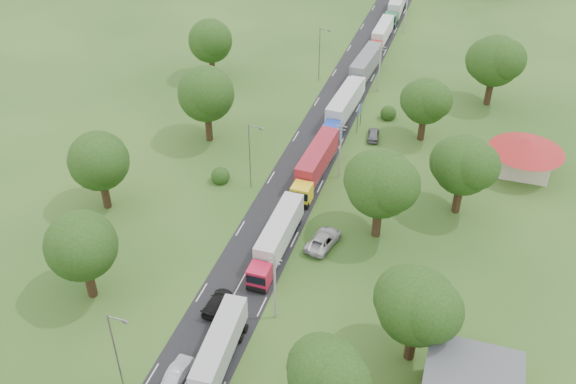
% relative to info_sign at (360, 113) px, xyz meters
% --- Properties ---
extents(ground, '(260.00, 260.00, 0.00)m').
position_rel_info_sign_xyz_m(ground, '(-5.20, -35.00, -3.00)').
color(ground, '#214617').
rests_on(ground, ground).
extents(road, '(8.00, 200.00, 0.04)m').
position_rel_info_sign_xyz_m(road, '(-5.20, -15.00, -3.00)').
color(road, black).
rests_on(road, ground).
extents(info_sign, '(0.12, 3.10, 4.10)m').
position_rel_info_sign_xyz_m(info_sign, '(0.00, 0.00, 0.00)').
color(info_sign, slate).
rests_on(info_sign, ground).
extents(pole_1, '(1.60, 0.24, 9.00)m').
position_rel_info_sign_xyz_m(pole_1, '(0.30, -42.00, 1.68)').
color(pole_1, gray).
rests_on(pole_1, ground).
extents(pole_2, '(1.60, 0.24, 9.00)m').
position_rel_info_sign_xyz_m(pole_2, '(0.30, -14.00, 1.68)').
color(pole_2, gray).
rests_on(pole_2, ground).
extents(pole_3, '(1.60, 0.24, 9.00)m').
position_rel_info_sign_xyz_m(pole_3, '(0.30, 14.00, 1.68)').
color(pole_3, gray).
rests_on(pole_3, ground).
extents(pole_4, '(1.60, 0.24, 9.00)m').
position_rel_info_sign_xyz_m(pole_4, '(0.30, 42.00, 1.68)').
color(pole_4, gray).
rests_on(pole_4, ground).
extents(lamp_0, '(2.03, 0.22, 10.00)m').
position_rel_info_sign_xyz_m(lamp_0, '(-10.55, -55.00, 2.55)').
color(lamp_0, slate).
rests_on(lamp_0, ground).
extents(lamp_1, '(2.03, 0.22, 10.00)m').
position_rel_info_sign_xyz_m(lamp_1, '(-10.55, -20.00, 2.55)').
color(lamp_1, slate).
rests_on(lamp_1, ground).
extents(lamp_2, '(2.03, 0.22, 10.00)m').
position_rel_info_sign_xyz_m(lamp_2, '(-10.55, 15.00, 2.55)').
color(lamp_2, slate).
rests_on(lamp_2, ground).
extents(tree_2, '(8.00, 8.00, 10.10)m').
position_rel_info_sign_xyz_m(tree_2, '(8.79, -52.86, 3.59)').
color(tree_2, '#382616').
rests_on(tree_2, ground).
extents(tree_3, '(8.80, 8.80, 11.07)m').
position_rel_info_sign_xyz_m(tree_3, '(14.79, -42.84, 4.22)').
color(tree_3, '#382616').
rests_on(tree_3, ground).
extents(tree_4, '(9.60, 9.60, 12.05)m').
position_rel_info_sign_xyz_m(tree_4, '(7.79, -24.83, 4.85)').
color(tree_4, '#382616').
rests_on(tree_4, ground).
extents(tree_5, '(8.80, 8.80, 11.07)m').
position_rel_info_sign_xyz_m(tree_5, '(16.79, -16.84, 4.22)').
color(tree_5, '#382616').
rests_on(tree_5, ground).
extents(tree_6, '(8.00, 8.00, 10.10)m').
position_rel_info_sign_xyz_m(tree_6, '(9.79, 0.14, 3.59)').
color(tree_6, '#382616').
rests_on(tree_6, ground).
extents(tree_7, '(9.60, 9.60, 12.05)m').
position_rel_info_sign_xyz_m(tree_7, '(18.79, 15.17, 4.85)').
color(tree_7, '#382616').
rests_on(tree_7, ground).
extents(tree_10, '(8.80, 8.80, 11.07)m').
position_rel_info_sign_xyz_m(tree_10, '(-20.21, -44.84, 4.22)').
color(tree_10, '#382616').
rests_on(tree_10, ground).
extents(tree_11, '(8.80, 8.80, 11.07)m').
position_rel_info_sign_xyz_m(tree_11, '(-27.21, -29.84, 4.22)').
color(tree_11, '#382616').
rests_on(tree_11, ground).
extents(tree_12, '(9.60, 9.60, 12.05)m').
position_rel_info_sign_xyz_m(tree_12, '(-21.21, -9.83, 4.85)').
color(tree_12, '#382616').
rests_on(tree_12, ground).
extents(tree_13, '(8.80, 8.80, 11.07)m').
position_rel_info_sign_xyz_m(tree_13, '(-29.21, 10.16, 4.22)').
color(tree_13, '#382616').
rests_on(tree_13, ground).
extents(house_cream, '(10.08, 10.08, 5.80)m').
position_rel_info_sign_xyz_m(house_cream, '(24.80, -5.00, 0.64)').
color(house_cream, beige).
rests_on(house_cream, ground).
extents(truck_0, '(3.09, 13.79, 3.81)m').
position_rel_info_sign_xyz_m(truck_0, '(-2.97, -50.26, -0.98)').
color(truck_0, silver).
rests_on(truck_0, ground).
extents(truck_1, '(2.56, 14.55, 4.04)m').
position_rel_info_sign_xyz_m(truck_1, '(-2.94, -31.74, -0.86)').
color(truck_1, '#B61434').
rests_on(truck_1, ground).
extents(truck_2, '(3.15, 15.22, 4.21)m').
position_rel_info_sign_xyz_m(truck_2, '(-2.93, -14.94, -0.77)').
color(truck_2, yellow).
rests_on(truck_2, ground).
extents(truck_3, '(3.38, 15.64, 4.32)m').
position_rel_info_sign_xyz_m(truck_3, '(-3.15, 2.15, -0.71)').
color(truck_3, '#1C39AB').
rests_on(truck_3, ground).
extents(truck_4, '(3.51, 15.55, 4.29)m').
position_rel_info_sign_xyz_m(truck_4, '(-3.09, 18.23, -0.72)').
color(truck_4, white).
rests_on(truck_4, ground).
extents(truck_5, '(2.49, 13.75, 3.81)m').
position_rel_info_sign_xyz_m(truck_5, '(-3.21, 35.07, -0.98)').
color(truck_5, maroon).
rests_on(truck_5, ground).
extents(truck_6, '(3.15, 15.35, 4.24)m').
position_rel_info_sign_xyz_m(truck_6, '(-3.14, 51.41, -0.75)').
color(truck_6, '#25623B').
rests_on(truck_6, ground).
extents(car_lane_mid, '(1.59, 4.48, 1.47)m').
position_rel_info_sign_xyz_m(car_lane_mid, '(-6.20, -52.38, -2.27)').
color(car_lane_mid, '#A8A9B1').
rests_on(car_lane_mid, ground).
extents(car_lane_rear, '(2.24, 4.94, 1.40)m').
position_rel_info_sign_xyz_m(car_lane_rear, '(-6.20, -42.53, -2.30)').
color(car_lane_rear, black).
rests_on(car_lane_rear, ground).
extents(car_verge_near, '(3.96, 6.39, 1.65)m').
position_rel_info_sign_xyz_m(car_verge_near, '(2.05, -28.97, -2.18)').
color(car_verge_near, '#B0B0B0').
rests_on(car_verge_near, ground).
extents(car_verge_far, '(2.31, 4.47, 1.45)m').
position_rel_info_sign_xyz_m(car_verge_far, '(2.80, -2.05, -2.28)').
color(car_verge_far, slate).
rests_on(car_verge_far, ground).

